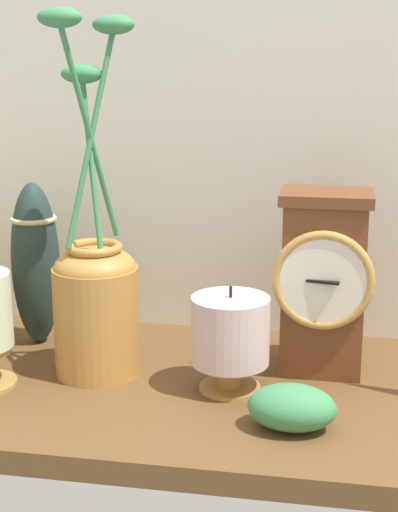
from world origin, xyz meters
TOP-DOWN VIEW (x-y plane):
  - ground_plane at (0.00, 0.00)cm, footprint 100.00×36.00cm
  - back_wall at (0.00, 18.50)cm, footprint 120.00×2.00cm
  - mantel_clock at (12.95, 5.71)cm, footprint 10.69×8.65cm
  - brass_vase_jar at (-11.13, 0.74)cm, footprint 9.28×9.51cm
  - pillar_candle_front at (3.82, -1.16)cm, footprint 8.16×8.16cm
  - tall_ceramic_vase at (-21.00, 8.58)cm, footprint 5.74×5.74cm
  - ivy_sprig at (10.83, -9.00)cm, footprint 8.39×5.88cm

SIDE VIEW (x-z plane):
  - ground_plane at x=0.00cm, z-range -2.40..0.00cm
  - ivy_sprig at x=10.83cm, z-range 0.00..4.32cm
  - pillar_candle_front at x=3.82cm, z-range 0.22..11.51cm
  - brass_vase_jar at x=-11.13cm, z-range -9.99..28.55cm
  - tall_ceramic_vase at x=-21.00cm, z-range 0.15..19.73cm
  - mantel_clock at x=12.95cm, z-range 0.27..20.36cm
  - back_wall at x=0.00cm, z-range 0.00..65.00cm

